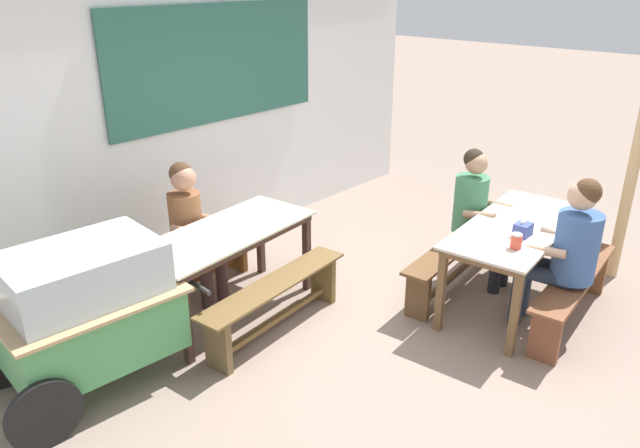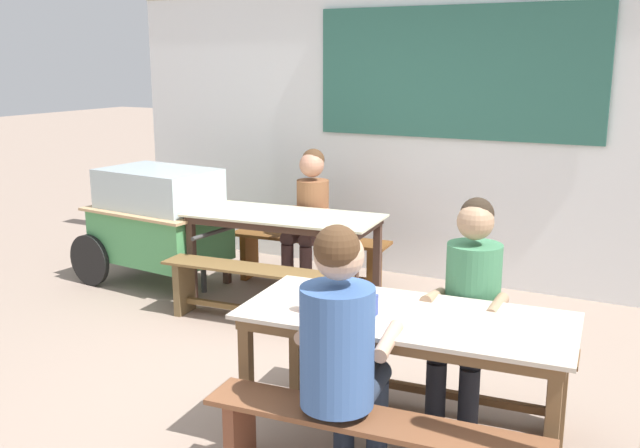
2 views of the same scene
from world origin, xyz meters
name	(u,v)px [view 1 (image 1 of 2)]	position (x,y,z in m)	size (l,w,h in m)	color
ground_plane	(405,324)	(0.00, 0.00, 0.00)	(40.00, 40.00, 0.00)	gray
backdrop_wall	(203,106)	(0.01, 2.59, 1.50)	(6.57, 0.23, 2.85)	white
dining_table_far	(226,240)	(-0.85, 1.28, 0.69)	(1.68, 0.83, 0.78)	beige
dining_table_near	(516,233)	(0.90, -0.49, 0.70)	(1.74, 0.88, 0.78)	beige
bench_far_back	(187,263)	(-0.90, 1.81, 0.31)	(1.51, 0.43, 0.46)	brown
bench_far_front	(275,300)	(-0.81, 0.74, 0.29)	(1.57, 0.41, 0.46)	brown
bench_near_back	(455,257)	(0.86, 0.04, 0.31)	(1.68, 0.40, 0.46)	brown
bench_near_front	(573,291)	(0.95, -1.02, 0.30)	(1.62, 0.41, 0.46)	brown
food_cart	(86,308)	(-2.16, 1.23, 0.62)	(1.58, 0.97, 1.07)	#4C9B5A
person_near_front	(568,246)	(0.77, -0.97, 0.77)	(0.48, 0.61, 1.34)	#2A374C
person_center_facing	(191,222)	(-0.86, 1.74, 0.73)	(0.41, 0.53, 1.27)	#4B3231
person_right_near_table	(477,209)	(1.10, -0.01, 0.73)	(0.43, 0.57, 1.30)	black
tissue_box	(523,229)	(0.71, -0.62, 0.83)	(0.14, 0.12, 0.13)	#3C4D9C
condiment_jar	(516,241)	(0.44, -0.69, 0.84)	(0.09, 0.09, 0.12)	#E04D38
wooden_support_post	(632,177)	(2.10, -1.01, 1.02)	(0.10, 0.10, 2.05)	tan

